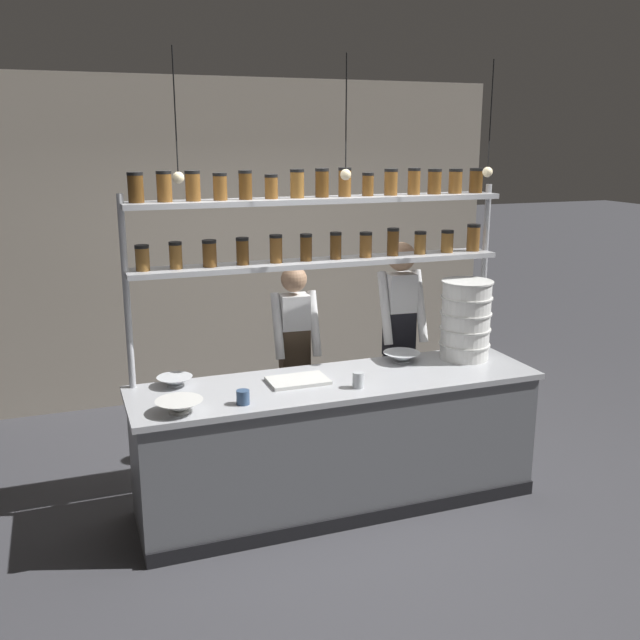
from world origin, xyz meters
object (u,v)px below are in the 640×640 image
at_px(serving_cup_by_board, 358,380).
at_px(container_stack, 466,320).
at_px(chef_left, 295,352).
at_px(chef_center, 399,335).
at_px(serving_cup_front, 243,397).
at_px(prep_bowl_center_back, 402,357).
at_px(cutting_board, 298,381).
at_px(prep_bowl_center_front, 179,406).
at_px(spice_shelf_unit, 321,233).
at_px(prep_bowl_near_left, 175,381).

bearing_deg(serving_cup_by_board, container_stack, 18.14).
distance_m(chef_left, chef_center, 0.83).
bearing_deg(serving_cup_by_board, serving_cup_front, -177.71).
bearing_deg(serving_cup_by_board, chef_left, 96.97).
bearing_deg(prep_bowl_center_back, container_stack, -8.65).
relative_size(container_stack, serving_cup_front, 6.59).
relative_size(cutting_board, serving_cup_front, 4.46).
relative_size(cutting_board, serving_cup_by_board, 3.76).
distance_m(cutting_board, prep_bowl_center_front, 0.88).
height_order(spice_shelf_unit, chef_left, spice_shelf_unit).
height_order(cutting_board, prep_bowl_near_left, prep_bowl_near_left).
xyz_separation_m(chef_left, container_stack, (1.12, -0.65, 0.32)).
relative_size(chef_left, cutting_board, 3.95).
height_order(spice_shelf_unit, chef_center, spice_shelf_unit).
distance_m(prep_bowl_near_left, prep_bowl_center_back, 1.65).
relative_size(prep_bowl_center_back, serving_cup_by_board, 2.56).
relative_size(chef_center, serving_cup_by_board, 16.47).
bearing_deg(prep_bowl_center_front, chef_center, 23.33).
xyz_separation_m(spice_shelf_unit, chef_center, (0.74, 0.24, -0.87)).
relative_size(spice_shelf_unit, serving_cup_by_board, 25.42).
relative_size(chef_center, prep_bowl_center_back, 6.44).
distance_m(chef_center, container_stack, 0.58).
relative_size(spice_shelf_unit, prep_bowl_center_back, 9.95).
distance_m(spice_shelf_unit, serving_cup_front, 1.29).
bearing_deg(prep_bowl_near_left, chef_left, 27.56).
bearing_deg(serving_cup_by_board, chef_center, 48.46).
relative_size(cutting_board, prep_bowl_center_back, 1.47).
distance_m(spice_shelf_unit, prep_bowl_center_front, 1.55).
relative_size(chef_left, serving_cup_by_board, 14.85).
bearing_deg(serving_cup_front, chef_left, 56.53).
bearing_deg(cutting_board, prep_bowl_center_front, -161.95).
xyz_separation_m(container_stack, prep_bowl_center_back, (-0.48, 0.07, -0.26)).
relative_size(chef_left, prep_bowl_center_back, 5.81).
height_order(cutting_board, serving_cup_front, serving_cup_front).
distance_m(chef_center, prep_bowl_center_back, 0.40).
bearing_deg(cutting_board, prep_bowl_center_back, 10.75).
bearing_deg(cutting_board, chef_left, 73.48).
distance_m(chef_left, serving_cup_front, 1.21).
bearing_deg(container_stack, serving_cup_by_board, -161.86).
height_order(prep_bowl_near_left, serving_cup_front, serving_cup_front).
bearing_deg(cutting_board, container_stack, 3.83).
height_order(chef_left, container_stack, chef_left).
height_order(prep_bowl_center_front, serving_cup_front, serving_cup_front).
relative_size(chef_center, container_stack, 2.96).
distance_m(prep_bowl_near_left, serving_cup_front, 0.59).
bearing_deg(spice_shelf_unit, container_stack, -10.31).
bearing_deg(chef_left, serving_cup_front, -118.97).
xyz_separation_m(chef_left, prep_bowl_near_left, (-1.01, -0.53, 0.05)).
bearing_deg(prep_bowl_center_front, prep_bowl_center_back, 14.42).
bearing_deg(prep_bowl_center_back, serving_cup_front, -161.67).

